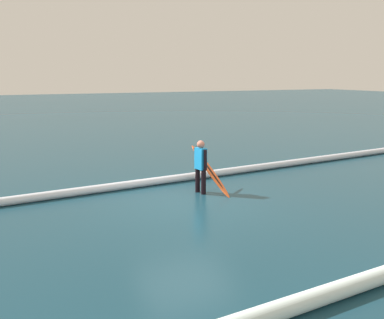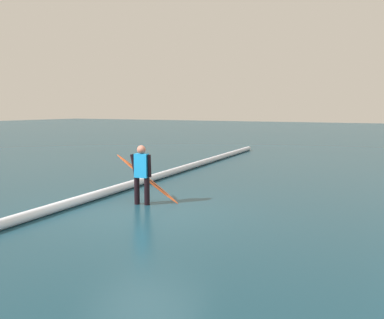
{
  "view_description": "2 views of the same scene",
  "coord_description": "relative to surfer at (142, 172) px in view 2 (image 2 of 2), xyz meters",
  "views": [
    {
      "loc": [
        4.31,
        9.77,
        3.35
      ],
      "look_at": [
        -0.23,
        -0.05,
        1.14
      ],
      "focal_mm": 38.96,
      "sensor_mm": 36.0,
      "label": 1
    },
    {
      "loc": [
        7.82,
        5.52,
        2.47
      ],
      "look_at": [
        -0.23,
        1.13,
        1.33
      ],
      "focal_mm": 38.91,
      "sensor_mm": 36.0,
      "label": 2
    }
  ],
  "objects": [
    {
      "name": "ground_plane",
      "position": [
        0.78,
        0.63,
        -0.86
      ],
      "size": [
        133.41,
        133.41,
        0.0
      ],
      "primitive_type": "plane",
      "color": "#163B4A"
    },
    {
      "name": "surfer",
      "position": [
        0.0,
        0.0,
        0.0
      ],
      "size": [
        0.26,
        0.58,
        1.53
      ],
      "rotation": [
        0.0,
        0.0,
        1.77
      ],
      "color": "black",
      "rests_on": "ground_plane"
    },
    {
      "name": "surfboard",
      "position": [
        -0.33,
        -0.07,
        -0.24
      ],
      "size": [
        0.6,
        1.77,
        1.27
      ],
      "color": "#E55926",
      "rests_on": "ground_plane"
    },
    {
      "name": "wave_crest_foreground",
      "position": [
        -1.51,
        -1.58,
        -0.74
      ],
      "size": [
        25.77,
        2.23,
        0.24
      ],
      "primitive_type": "cylinder",
      "rotation": [
        0.0,
        1.57,
        0.08
      ],
      "color": "white",
      "rests_on": "ground_plane"
    }
  ]
}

